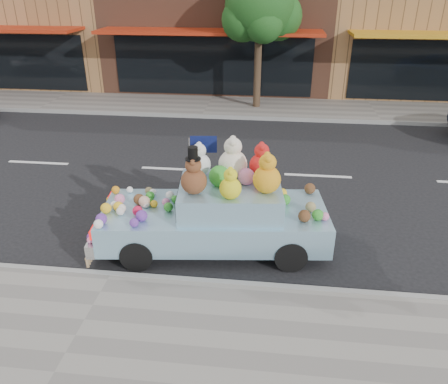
# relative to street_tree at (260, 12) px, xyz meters

# --- Properties ---
(ground) EXTENTS (120.00, 120.00, 0.00)m
(ground) POSITION_rel_street_tree_xyz_m (-2.03, -6.55, -3.69)
(ground) COLOR black
(ground) RESTS_ON ground
(near_sidewalk) EXTENTS (60.00, 3.00, 0.12)m
(near_sidewalk) POSITION_rel_street_tree_xyz_m (-2.03, -13.05, -3.63)
(near_sidewalk) COLOR gray
(near_sidewalk) RESTS_ON ground
(far_sidewalk) EXTENTS (60.00, 3.00, 0.12)m
(far_sidewalk) POSITION_rel_street_tree_xyz_m (-2.03, -0.05, -3.63)
(far_sidewalk) COLOR gray
(far_sidewalk) RESTS_ON ground
(near_kerb) EXTENTS (60.00, 0.12, 0.13)m
(near_kerb) POSITION_rel_street_tree_xyz_m (-2.03, -11.55, -3.63)
(near_kerb) COLOR gray
(near_kerb) RESTS_ON ground
(far_kerb) EXTENTS (60.00, 0.12, 0.13)m
(far_kerb) POSITION_rel_street_tree_xyz_m (-2.03, -1.55, -3.63)
(far_kerb) COLOR gray
(far_kerb) RESTS_ON ground
(storefront_left) EXTENTS (10.00, 9.80, 7.30)m
(storefront_left) POSITION_rel_street_tree_xyz_m (-12.03, 5.42, -0.05)
(storefront_left) COLOR #9C6D41
(storefront_left) RESTS_ON ground
(storefront_mid) EXTENTS (10.00, 9.80, 7.30)m
(storefront_mid) POSITION_rel_street_tree_xyz_m (-2.03, 5.42, -0.05)
(storefront_mid) COLOR brown
(storefront_mid) RESTS_ON ground
(storefront_right) EXTENTS (10.00, 9.80, 7.30)m
(storefront_right) POSITION_rel_street_tree_xyz_m (7.97, 5.42, -0.05)
(storefront_right) COLOR #9C6D41
(storefront_right) RESTS_ON ground
(street_tree) EXTENTS (3.00, 2.70, 5.22)m
(street_tree) POSITION_rel_street_tree_xyz_m (0.00, 0.00, 0.00)
(street_tree) COLOR #38281C
(street_tree) RESTS_ON ground
(art_car) EXTENTS (4.64, 2.22, 2.23)m
(art_car) POSITION_rel_street_tree_xyz_m (-0.29, -10.26, -2.90)
(art_car) COLOR black
(art_car) RESTS_ON ground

